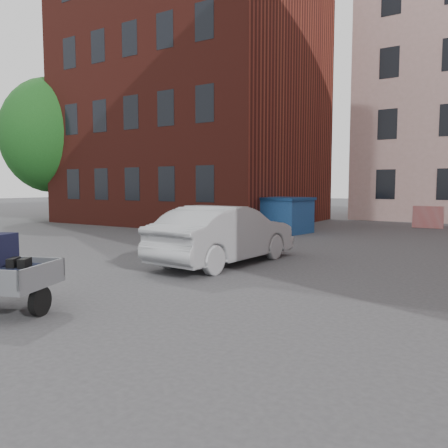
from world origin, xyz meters
The scene contains 6 objects.
ground centered at (0.00, 0.00, 0.00)m, with size 120.00×120.00×0.00m, color #38383A.
building_brick centered at (-9.00, 13.00, 7.00)m, with size 12.00×10.00×14.00m, color #591E16.
far_building centered at (-20.00, 22.00, 4.00)m, with size 6.00×6.00×8.00m, color maroon.
tree centered at (-16.00, 9.00, 5.17)m, with size 5.28×5.28×8.30m.
dumpster centered at (-3.00, 9.87, 0.73)m, with size 3.73×2.37×1.45m.
silver_car centered at (-0.59, 2.39, 0.72)m, with size 1.52×4.35×1.43m, color #9A9CA1.
Camera 1 is at (5.02, -6.72, 1.91)m, focal length 35.00 mm.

